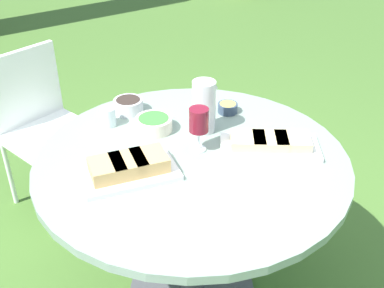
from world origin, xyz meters
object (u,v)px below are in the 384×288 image
object	(u,v)px
chair_near_left	(40,119)
wine_glass	(199,121)
dining_table	(192,184)
water_pitcher	(204,106)

from	to	relation	value
chair_near_left	wine_glass	world-z (taller)	wine_glass
dining_table	wine_glass	distance (m)	0.27
water_pitcher	wine_glass	bearing A→B (deg)	-108.39
dining_table	chair_near_left	xyz separation A→B (m)	(-0.70, 0.87, -0.11)
dining_table	water_pitcher	size ratio (longest dim) A/B	5.45
chair_near_left	water_pitcher	xyz separation A→B (m)	(0.78, -0.68, 0.36)
chair_near_left	dining_table	bearing A→B (deg)	-51.28
wine_glass	dining_table	bearing A→B (deg)	-126.92
chair_near_left	water_pitcher	distance (m)	1.09
dining_table	chair_near_left	bearing A→B (deg)	128.72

